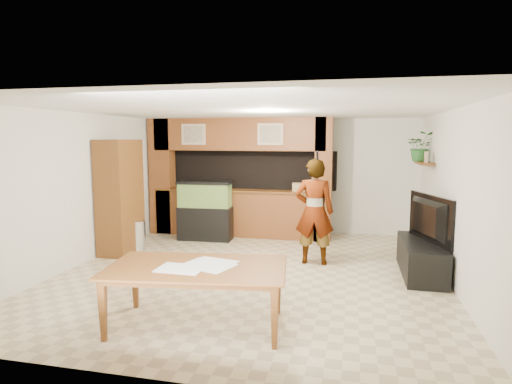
% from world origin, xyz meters
% --- Properties ---
extents(floor, '(6.50, 6.50, 0.00)m').
position_xyz_m(floor, '(0.00, 0.00, 0.00)').
color(floor, beige).
rests_on(floor, ground).
extents(ceiling, '(6.50, 6.50, 0.00)m').
position_xyz_m(ceiling, '(0.00, 0.00, 2.60)').
color(ceiling, white).
rests_on(ceiling, wall_back).
extents(wall_back, '(6.00, 0.00, 6.00)m').
position_xyz_m(wall_back, '(0.00, 3.25, 1.30)').
color(wall_back, silver).
rests_on(wall_back, floor).
extents(wall_left, '(0.00, 6.50, 6.50)m').
position_xyz_m(wall_left, '(-3.00, 0.00, 1.30)').
color(wall_left, silver).
rests_on(wall_left, floor).
extents(wall_right, '(0.00, 6.50, 6.50)m').
position_xyz_m(wall_right, '(3.00, 0.00, 1.30)').
color(wall_right, silver).
rests_on(wall_right, floor).
extents(partition, '(4.20, 0.99, 2.60)m').
position_xyz_m(partition, '(-0.95, 2.64, 1.31)').
color(partition, brown).
rests_on(partition, floor).
extents(wall_clock, '(0.05, 0.25, 0.25)m').
position_xyz_m(wall_clock, '(-2.97, 1.00, 1.90)').
color(wall_clock, black).
rests_on(wall_clock, wall_left).
extents(wall_shelf, '(0.25, 0.90, 0.04)m').
position_xyz_m(wall_shelf, '(2.85, 1.95, 1.70)').
color(wall_shelf, brown).
rests_on(wall_shelf, wall_right).
extents(pantry_cabinet, '(0.54, 0.88, 2.14)m').
position_xyz_m(pantry_cabinet, '(-2.70, 0.60, 1.07)').
color(pantry_cabinet, brown).
rests_on(pantry_cabinet, floor).
extents(trash_can, '(0.32, 0.32, 0.59)m').
position_xyz_m(trash_can, '(-2.48, 0.80, 0.29)').
color(trash_can, '#B2B2B7').
rests_on(trash_can, floor).
extents(aquarium, '(1.14, 0.43, 1.26)m').
position_xyz_m(aquarium, '(-1.50, 1.95, 0.62)').
color(aquarium, black).
rests_on(aquarium, floor).
extents(tv_stand, '(0.59, 1.60, 0.53)m').
position_xyz_m(tv_stand, '(2.65, 0.48, 0.27)').
color(tv_stand, black).
rests_on(tv_stand, floor).
extents(television, '(0.58, 1.28, 0.75)m').
position_xyz_m(television, '(2.65, 0.48, 0.91)').
color(television, black).
rests_on(television, tv_stand).
extents(photo_frame, '(0.05, 0.16, 0.20)m').
position_xyz_m(photo_frame, '(2.85, 1.76, 1.82)').
color(photo_frame, tan).
rests_on(photo_frame, wall_shelf).
extents(potted_plant, '(0.52, 0.45, 0.58)m').
position_xyz_m(potted_plant, '(2.82, 2.27, 2.01)').
color(potted_plant, '#245B25').
rests_on(potted_plant, wall_shelf).
extents(person, '(0.68, 0.46, 1.83)m').
position_xyz_m(person, '(0.92, 0.72, 0.91)').
color(person, '#947551').
rests_on(person, floor).
extents(microphone, '(0.04, 0.11, 0.17)m').
position_xyz_m(microphone, '(0.97, 0.56, 1.88)').
color(microphone, black).
rests_on(microphone, person).
extents(dining_table, '(2.16, 1.39, 0.71)m').
position_xyz_m(dining_table, '(-0.16, -2.15, 0.36)').
color(dining_table, brown).
rests_on(dining_table, floor).
extents(newspaper_a, '(0.67, 0.58, 0.01)m').
position_xyz_m(newspaper_a, '(-0.04, -2.06, 0.72)').
color(newspaper_a, silver).
rests_on(newspaper_a, dining_table).
extents(newspaper_b, '(0.52, 0.38, 0.01)m').
position_xyz_m(newspaper_b, '(-0.30, -2.25, 0.72)').
color(newspaper_b, silver).
rests_on(newspaper_b, dining_table).
extents(newspaper_c, '(0.56, 0.46, 0.01)m').
position_xyz_m(newspaper_c, '(-0.01, -1.95, 0.72)').
color(newspaper_c, silver).
rests_on(newspaper_c, dining_table).
extents(counter_box, '(0.29, 0.21, 0.18)m').
position_xyz_m(counter_box, '(0.43, 2.45, 1.13)').
color(counter_box, '#A08457').
rests_on(counter_box, partition).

